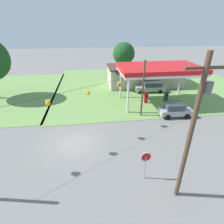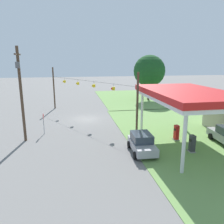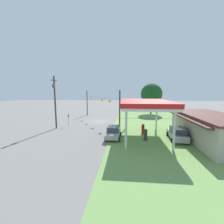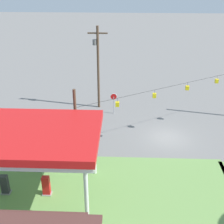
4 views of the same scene
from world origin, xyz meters
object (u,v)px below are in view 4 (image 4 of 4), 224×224
(fuel_pump_far, at_px, (5,185))
(stop_sign_roadside, at_px, (114,99))
(car_at_pumps_front, at_px, (32,150))
(gas_station_canopy, at_px, (18,137))
(utility_pole_main, at_px, (98,64))
(fuel_pump_near, at_px, (46,186))

(fuel_pump_far, xyz_separation_m, stop_sign_roadside, (-7.69, -14.04, 1.04))
(stop_sign_roadside, bearing_deg, car_at_pumps_front, -126.09)
(gas_station_canopy, distance_m, stop_sign_roadside, 15.65)
(car_at_pumps_front, bearing_deg, stop_sign_roadside, -123.74)
(fuel_pump_far, distance_m, utility_pole_main, 17.40)
(fuel_pump_near, distance_m, stop_sign_roadside, 14.79)
(fuel_pump_far, height_order, car_at_pumps_front, car_at_pumps_front)
(gas_station_canopy, xyz_separation_m, fuel_pump_far, (1.58, -0.00, -4.27))
(fuel_pump_near, height_order, car_at_pumps_front, car_at_pumps_front)
(car_at_pumps_front, bearing_deg, fuel_pump_far, 82.62)
(car_at_pumps_front, height_order, utility_pole_main, utility_pole_main)
(fuel_pump_near, bearing_deg, gas_station_canopy, 0.06)
(gas_station_canopy, distance_m, fuel_pump_near, 4.55)
(fuel_pump_near, distance_m, car_at_pumps_front, 5.14)
(stop_sign_roadside, bearing_deg, gas_station_canopy, -113.53)
(fuel_pump_near, xyz_separation_m, car_at_pumps_front, (2.37, -4.56, 0.13))
(gas_station_canopy, relative_size, fuel_pump_far, 6.94)
(stop_sign_roadside, xyz_separation_m, utility_pole_main, (1.88, -1.70, 3.58))
(stop_sign_roadside, bearing_deg, fuel_pump_near, -107.91)
(fuel_pump_near, height_order, utility_pole_main, utility_pole_main)
(fuel_pump_near, relative_size, stop_sign_roadside, 0.65)
(gas_station_canopy, xyz_separation_m, fuel_pump_near, (-1.58, -0.00, -4.27))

